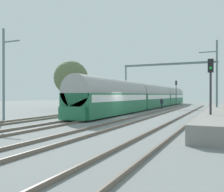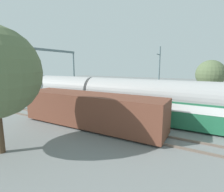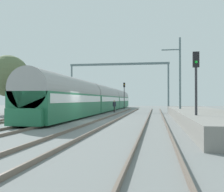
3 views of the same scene
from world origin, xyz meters
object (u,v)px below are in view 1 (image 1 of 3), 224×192
(freight_car, at_px, (103,100))
(railway_signal_near, at_px, (211,83))
(passenger_train, at_px, (152,96))
(person_crossing, at_px, (162,102))
(railway_signal_far, at_px, (176,90))
(catenary_gantry, at_px, (168,74))

(freight_car, xyz_separation_m, railway_signal_near, (14.41, -13.32, 1.48))
(passenger_train, height_order, person_crossing, passenger_train)
(railway_signal_near, distance_m, railway_signal_far, 36.96)
(person_crossing, xyz_separation_m, catenary_gantry, (-0.23, 5.92, 4.87))
(passenger_train, distance_m, freight_car, 11.47)
(passenger_train, distance_m, catenary_gantry, 5.49)
(freight_car, distance_m, railway_signal_near, 19.68)
(passenger_train, relative_size, catenary_gantry, 2.98)
(railway_signal_near, distance_m, catenary_gantry, 28.71)
(catenary_gantry, bearing_deg, passenger_train, -121.72)
(freight_car, relative_size, railway_signal_far, 2.51)
(passenger_train, bearing_deg, freight_car, -110.57)
(railway_signal_far, bearing_deg, catenary_gantry, -89.36)
(passenger_train, relative_size, railway_signal_near, 10.76)
(passenger_train, xyz_separation_m, railway_signal_far, (1.92, 11.93, 1.33))
(freight_car, bearing_deg, catenary_gantry, 66.64)
(passenger_train, height_order, freight_car, passenger_train)
(catenary_gantry, bearing_deg, person_crossing, -87.82)
(railway_signal_near, bearing_deg, railway_signal_far, 103.23)
(person_crossing, height_order, catenary_gantry, catenary_gantry)
(railway_signal_near, bearing_deg, passenger_train, 113.34)
(railway_signal_near, height_order, catenary_gantry, catenary_gantry)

